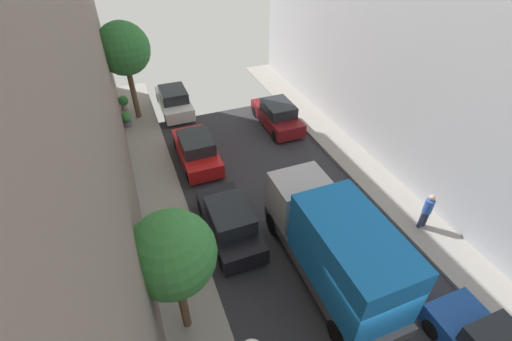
{
  "coord_description": "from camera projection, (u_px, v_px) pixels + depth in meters",
  "views": [
    {
      "loc": [
        -5.38,
        -4.0,
        11.15
      ],
      "look_at": [
        -0.37,
        8.7,
        0.5
      ],
      "focal_mm": 24.83,
      "sensor_mm": 36.0,
      "label": 1
    }
  ],
  "objects": [
    {
      "name": "sidewalk_right",
      "position": [
        483.0,
        284.0,
        12.75
      ],
      "size": [
        2.0,
        44.0,
        0.15
      ],
      "primitive_type": "cube",
      "color": "gray",
      "rests_on": "ground"
    },
    {
      "name": "pedestrian",
      "position": [
        427.0,
        210.0,
        14.32
      ],
      "size": [
        0.4,
        0.36,
        1.72
      ],
      "color": "#2D334C",
      "rests_on": "sidewalk_right"
    },
    {
      "name": "parked_car_left_3",
      "position": [
        230.0,
        222.0,
        14.29
      ],
      "size": [
        1.78,
        4.2,
        1.57
      ],
      "color": "black",
      "rests_on": "ground"
    },
    {
      "name": "street_tree_2",
      "position": [
        172.0,
        255.0,
        9.35
      ],
      "size": [
        2.42,
        2.42,
        4.73
      ],
      "color": "brown",
      "rests_on": "sidewalk_left"
    },
    {
      "name": "delivery_truck",
      "position": [
        335.0,
        245.0,
        11.97
      ],
      "size": [
        2.26,
        6.6,
        3.38
      ],
      "color": "#4C4C51",
      "rests_on": "ground"
    },
    {
      "name": "ground",
      "position": [
        366.0,
        335.0,
        11.34
      ],
      "size": [
        32.0,
        32.0,
        0.0
      ],
      "primitive_type": "plane",
      "color": "#2D2D33"
    },
    {
      "name": "potted_plant_0",
      "position": [
        124.0,
        102.0,
        22.69
      ],
      "size": [
        0.63,
        0.63,
        0.93
      ],
      "color": "#B2A899",
      "rests_on": "sidewalk_left"
    },
    {
      "name": "street_tree_0",
      "position": [
        123.0,
        49.0,
        19.61
      ],
      "size": [
        2.95,
        2.95,
        5.76
      ],
      "color": "brown",
      "rests_on": "sidewalk_left"
    },
    {
      "name": "parked_car_right_3",
      "position": [
        277.0,
        115.0,
        21.21
      ],
      "size": [
        1.78,
        4.2,
        1.57
      ],
      "color": "maroon",
      "rests_on": "ground"
    },
    {
      "name": "parked_car_left_4",
      "position": [
        197.0,
        150.0,
        18.32
      ],
      "size": [
        1.78,
        4.2,
        1.57
      ],
      "color": "red",
      "rests_on": "ground"
    },
    {
      "name": "potted_plant_1",
      "position": [
        126.0,
        119.0,
        21.03
      ],
      "size": [
        0.58,
        0.58,
        0.91
      ],
      "color": "slate",
      "rests_on": "sidewalk_left"
    },
    {
      "name": "parked_car_left_5",
      "position": [
        174.0,
        101.0,
        22.67
      ],
      "size": [
        1.78,
        4.2,
        1.57
      ],
      "color": "white",
      "rests_on": "ground"
    }
  ]
}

